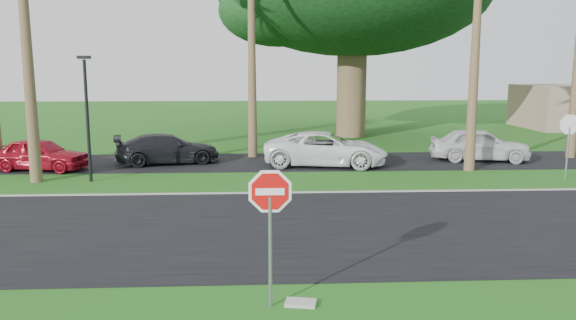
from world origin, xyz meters
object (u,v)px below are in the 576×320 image
at_px(car_pickup, 480,145).
at_px(stop_sign_near, 270,210).
at_px(stop_sign_far, 569,133).
at_px(car_dark, 167,149).
at_px(car_minivan, 326,149).
at_px(car_red, 40,155).

bearing_deg(car_pickup, stop_sign_near, 157.30).
bearing_deg(stop_sign_far, stop_sign_near, 43.73).
distance_m(car_dark, car_minivan, 6.98).
distance_m(stop_sign_near, stop_sign_far, 15.91).
bearing_deg(car_red, stop_sign_near, -135.20).
height_order(stop_sign_far, car_minivan, stop_sign_far).
bearing_deg(stop_sign_near, car_red, 123.63).
distance_m(car_red, car_pickup, 19.09).
xyz_separation_m(car_minivan, car_pickup, (7.13, 0.94, 0.01)).
bearing_deg(stop_sign_near, car_dark, 105.53).
height_order(car_red, car_dark, car_red).
xyz_separation_m(car_red, car_dark, (4.98, 1.40, -0.01)).
height_order(car_dark, car_minivan, car_minivan).
xyz_separation_m(car_dark, car_minivan, (6.92, -0.93, 0.08)).
relative_size(stop_sign_near, car_pickup, 0.60).
distance_m(car_red, car_dark, 5.18).
height_order(car_red, car_minivan, car_minivan).
bearing_deg(car_red, car_pickup, -74.60).
bearing_deg(car_pickup, car_minivan, 107.51).
relative_size(stop_sign_far, car_minivan, 0.50).
xyz_separation_m(stop_sign_far, car_pickup, (-1.69, 4.28, -1.03)).
relative_size(car_red, car_pickup, 0.90).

